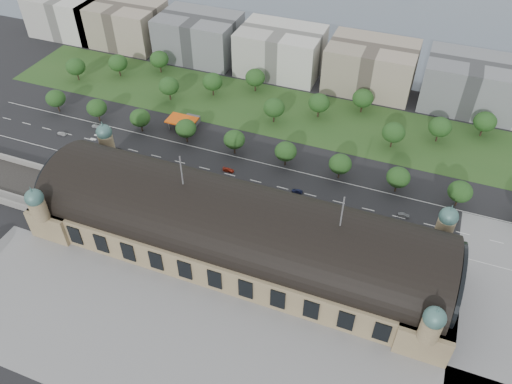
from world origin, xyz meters
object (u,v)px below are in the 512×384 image
(traffic_car_5, at_px, (404,215))
(parked_car_4, at_px, (201,195))
(petrol_station, at_px, (187,120))
(parked_car_1, at_px, (94,165))
(traffic_car_4, at_px, (297,191))
(traffic_car_6, at_px, (459,247))
(bus_east, at_px, (339,212))
(traffic_car_1, at_px, (96,126))
(parked_car_5, at_px, (195,186))
(traffic_car_2, at_px, (116,149))
(parked_car_0, at_px, (134,177))
(parked_car_6, at_px, (176,188))
(bus_mid, at_px, (288,205))
(parked_car_3, at_px, (132,174))
(parked_car_2, at_px, (122,167))
(bus_west, at_px, (245,194))
(traffic_car_3, at_px, (228,170))
(traffic_car_0, at_px, (62,133))

(traffic_car_5, distance_m, parked_car_4, 80.84)
(petrol_station, distance_m, parked_car_1, 49.58)
(traffic_car_4, xyz_separation_m, traffic_car_6, (64.55, -8.40, -0.01))
(petrol_station, xyz_separation_m, bus_east, (83.70, -34.87, -1.07))
(traffic_car_1, distance_m, parked_car_5, 68.28)
(petrol_station, xyz_separation_m, traffic_car_4, (64.35, -27.63, -2.19))
(traffic_car_2, height_order, traffic_car_6, traffic_car_6)
(traffic_car_4, xyz_separation_m, parked_car_0, (-67.40, -16.66, -0.06))
(traffic_car_4, height_order, parked_car_6, parked_car_6)
(parked_car_5, bearing_deg, bus_mid, 65.03)
(parked_car_3, xyz_separation_m, bus_mid, (68.65, 4.36, 1.24))
(parked_car_4, bearing_deg, parked_car_0, -116.26)
(parked_car_5, height_order, bus_mid, bus_mid)
(parked_car_2, distance_m, bus_west, 56.68)
(petrol_station, relative_size, parked_car_5, 2.43)
(parked_car_0, xyz_separation_m, parked_car_3, (-1.95, 1.64, -0.06))
(traffic_car_3, distance_m, parked_car_5, 17.23)
(parked_car_4, height_order, bus_west, bus_west)
(traffic_car_2, bearing_deg, parked_car_6, 69.76)
(parked_car_2, height_order, parked_car_3, parked_car_2)
(traffic_car_1, xyz_separation_m, parked_car_4, (69.13, -26.54, 0.10))
(parked_car_2, height_order, parked_car_6, parked_car_2)
(petrol_station, distance_m, bus_mid, 74.28)
(traffic_car_6, height_order, parked_car_4, traffic_car_6)
(traffic_car_5, bearing_deg, traffic_car_0, 87.30)
(parked_car_1, bearing_deg, traffic_car_3, 68.52)
(traffic_car_5, bearing_deg, traffic_car_1, 83.11)
(traffic_car_0, height_order, traffic_car_4, traffic_car_0)
(petrol_station, height_order, bus_west, petrol_station)
(parked_car_4, distance_m, bus_mid, 35.48)
(traffic_car_1, bearing_deg, parked_car_6, -121.03)
(traffic_car_6, bearing_deg, parked_car_0, -91.30)
(traffic_car_6, bearing_deg, traffic_car_0, -97.18)
(parked_car_3, xyz_separation_m, bus_east, (88.71, 7.78, 1.23))
(parked_car_5, bearing_deg, traffic_car_3, 122.80)
(parked_car_2, distance_m, bus_east, 95.20)
(traffic_car_3, height_order, parked_car_1, parked_car_1)
(bus_west, bearing_deg, bus_mid, -93.86)
(parked_car_3, height_order, bus_mid, bus_mid)
(traffic_car_3, height_order, traffic_car_4, traffic_car_4)
(traffic_car_0, height_order, parked_car_0, traffic_car_0)
(traffic_car_0, xyz_separation_m, parked_car_0, (48.97, -15.51, -0.08))
(bus_east, bearing_deg, traffic_car_0, 91.65)
(traffic_car_2, distance_m, traffic_car_6, 150.19)
(traffic_car_4, bearing_deg, parked_car_2, -81.32)
(petrol_station, height_order, traffic_car_5, petrol_station)
(traffic_car_4, height_order, bus_east, bus_east)
(traffic_car_1, bearing_deg, traffic_car_5, -99.47)
(traffic_car_0, relative_size, bus_west, 0.41)
(parked_car_2, height_order, bus_mid, bus_mid)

